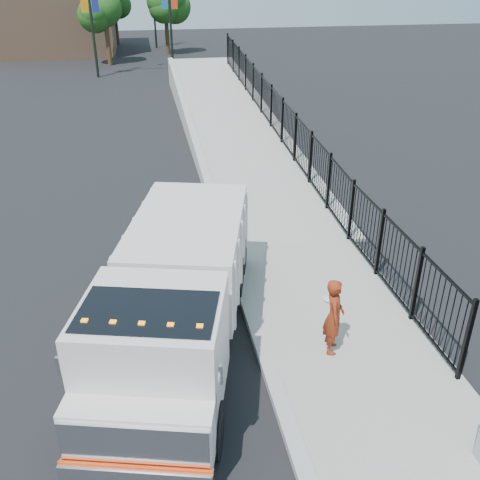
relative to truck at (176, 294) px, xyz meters
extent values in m
plane|color=black|center=(1.73, 0.03, -1.43)|extent=(120.00, 120.00, 0.00)
cube|color=#9E998E|center=(3.65, -1.97, -1.37)|extent=(3.55, 12.00, 0.12)
cube|color=#ADAAA3|center=(1.73, -1.97, -1.35)|extent=(0.30, 12.00, 0.16)
cube|color=#9E998E|center=(3.85, 16.03, -1.43)|extent=(3.95, 24.06, 3.19)
cube|color=black|center=(5.28, 12.03, -0.53)|extent=(0.10, 28.00, 1.80)
cube|color=black|center=(0.10, 0.36, -0.89)|extent=(2.64, 6.69, 0.22)
cube|color=silver|center=(-0.48, -1.82, 0.09)|extent=(2.77, 2.67, 1.96)
cube|color=silver|center=(-0.79, -3.00, -0.40)|extent=(2.40, 1.25, 0.98)
cube|color=silver|center=(-0.88, -3.35, -0.40)|extent=(2.20, 0.65, 0.83)
cube|color=silver|center=(-0.90, -3.43, -0.89)|extent=(2.32, 0.77, 0.27)
cube|color=red|center=(-0.90, -3.43, -0.75)|extent=(2.28, 0.65, 0.06)
cube|color=black|center=(-0.54, -2.05, 0.67)|extent=(2.41, 1.78, 0.83)
cube|color=silver|center=(0.42, 1.59, 0.09)|extent=(3.32, 4.58, 1.66)
cube|color=silver|center=(-1.91, -2.45, 0.53)|extent=(0.07, 0.07, 0.34)
cube|color=silver|center=(0.46, -3.07, 0.53)|extent=(0.07, 0.07, 0.34)
cube|color=orange|center=(-1.48, -2.16, 1.08)|extent=(0.11, 0.10, 0.06)
cube|color=orange|center=(-1.05, -2.27, 1.08)|extent=(0.11, 0.10, 0.06)
cube|color=orange|center=(-0.63, -2.38, 1.08)|extent=(0.11, 0.10, 0.06)
cube|color=orange|center=(-0.20, -2.50, 1.08)|extent=(0.11, 0.10, 0.06)
cube|color=orange|center=(0.22, -2.61, 1.08)|extent=(0.11, 0.10, 0.06)
cylinder|color=black|center=(-1.65, -2.22, -0.94)|extent=(0.55, 1.03, 0.98)
cylinder|color=black|center=(0.34, -2.74, -0.94)|extent=(0.55, 1.03, 0.98)
cylinder|color=black|center=(-0.42, 2.42, -0.94)|extent=(0.55, 1.03, 0.98)
cylinder|color=black|center=(1.56, 1.90, -0.94)|extent=(0.55, 1.03, 0.98)
cylinder|color=black|center=(-0.15, 3.46, -0.94)|extent=(0.55, 1.03, 0.98)
cylinder|color=black|center=(1.84, 2.94, -0.94)|extent=(0.55, 1.03, 0.98)
imported|color=maroon|center=(3.13, -0.68, -0.47)|extent=(0.57, 0.71, 1.69)
ellipsoid|color=silver|center=(3.71, 1.09, -1.27)|extent=(0.37, 0.37, 0.09)
cylinder|color=black|center=(-3.25, 31.16, 2.57)|extent=(0.18, 0.18, 8.00)
cube|color=navy|center=(-2.90, 31.16, 3.37)|extent=(0.45, 0.04, 1.10)
cube|color=orange|center=(-3.60, 31.16, 3.37)|extent=(0.45, 0.04, 1.10)
cylinder|color=black|center=(2.20, 33.08, 2.57)|extent=(0.18, 0.18, 8.00)
cube|color=red|center=(2.55, 33.08, 3.37)|extent=(0.45, 0.04, 1.10)
cube|color=#1B4F90|center=(1.85, 33.08, 3.37)|extent=(0.45, 0.04, 1.10)
cylinder|color=black|center=(-2.38, 41.00, 2.57)|extent=(0.18, 0.18, 8.00)
cylinder|color=black|center=(1.46, 44.99, 2.57)|extent=(0.18, 0.18, 8.00)
cylinder|color=#382314|center=(-2.56, 36.00, 0.17)|extent=(0.36, 0.36, 3.20)
sphere|color=#194714|center=(-2.56, 36.00, 2.57)|extent=(2.87, 2.87, 2.87)
cylinder|color=#382314|center=(2.31, 40.88, 0.17)|extent=(0.36, 0.36, 3.20)
sphere|color=#194714|center=(2.31, 40.88, 2.57)|extent=(2.60, 2.60, 2.60)
cylinder|color=#382314|center=(-2.20, 47.82, 0.17)|extent=(0.36, 0.36, 3.20)
sphere|color=#194714|center=(-2.20, 47.82, 2.57)|extent=(2.95, 2.95, 2.95)
cube|color=#8C664C|center=(-7.27, 44.03, 2.57)|extent=(10.00, 10.00, 8.00)
camera|label=1|loc=(-0.35, -9.07, 5.93)|focal=40.00mm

